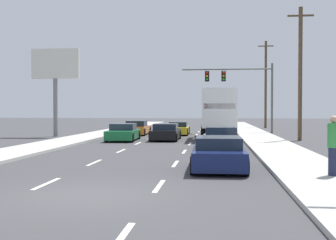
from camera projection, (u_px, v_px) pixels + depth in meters
The scene contains 16 objects.
ground_plane at pixel (176, 136), 35.69m from camera, with size 140.00×140.00×0.00m, color #3D3D3F.
sidewalk_right at pixel (263, 140), 29.98m from camera, with size 2.88×80.00×0.14m, color #B2AFA8.
sidewalk_left at pixel (81, 138), 31.47m from camera, with size 2.88×80.00×0.14m, color #B2AFA8.
lane_markings at pixel (172, 138), 32.23m from camera, with size 3.54×62.00×0.01m.
car_orange at pixel (137, 128), 36.76m from camera, with size 1.97×4.67×1.25m.
car_green at pixel (123, 133), 29.82m from camera, with size 2.12×4.29×1.22m.
car_yellow at pixel (178, 129), 36.81m from camera, with size 1.89×4.29×1.14m.
car_black at pixel (166, 133), 30.26m from camera, with size 1.97×4.16×1.20m.
box_truck at pixel (218, 111), 31.90m from camera, with size 2.69×8.49×3.67m.
car_gray at pixel (220, 140), 22.65m from camera, with size 2.01×4.25×1.29m.
car_navy at pixel (219, 154), 15.57m from camera, with size 2.00×4.14×1.21m.
traffic_signal_mast at pixel (234, 81), 39.24m from camera, with size 8.48×0.69×6.50m.
utility_pole_mid at pixel (300, 72), 29.65m from camera, with size 1.80×0.28×9.44m.
utility_pole_far at pixel (266, 83), 50.09m from camera, with size 1.80×0.28×10.38m.
roadside_billboard at pixel (55, 74), 34.28m from camera, with size 4.01×0.36×7.19m.
pedestrian_near_corner at pixel (334, 145), 13.20m from camera, with size 0.38×0.38×1.89m.
Camera 1 is at (3.31, -10.50, 2.22)m, focal length 44.89 mm.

